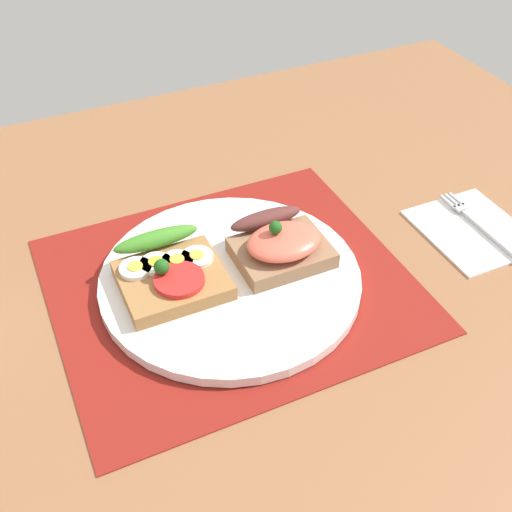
# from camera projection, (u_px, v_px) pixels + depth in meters

# --- Properties ---
(ground_plane) EXTENTS (1.20, 0.90, 0.03)m
(ground_plane) POSITION_uv_depth(u_px,v_px,m) (231.00, 295.00, 0.68)
(ground_plane) COLOR #8D5C3B
(placemat) EXTENTS (0.37, 0.32, 0.00)m
(placemat) POSITION_uv_depth(u_px,v_px,m) (231.00, 284.00, 0.67)
(placemat) COLOR maroon
(placemat) RESTS_ON ground_plane
(plate) EXTENTS (0.28, 0.28, 0.01)m
(plate) POSITION_uv_depth(u_px,v_px,m) (230.00, 279.00, 0.67)
(plate) COLOR white
(plate) RESTS_ON placemat
(sandwich_egg_tomato) EXTENTS (0.11, 0.11, 0.04)m
(sandwich_egg_tomato) POSITION_uv_depth(u_px,v_px,m) (170.00, 272.00, 0.65)
(sandwich_egg_tomato) COLOR #9E6E3E
(sandwich_egg_tomato) RESTS_ON plate
(sandwich_salmon) EXTENTS (0.10, 0.09, 0.05)m
(sandwich_salmon) POSITION_uv_depth(u_px,v_px,m) (281.00, 245.00, 0.67)
(sandwich_salmon) COLOR #90694B
(sandwich_salmon) RESTS_ON plate
(napkin) EXTENTS (0.11, 0.13, 0.01)m
(napkin) POSITION_uv_depth(u_px,v_px,m) (473.00, 229.00, 0.74)
(napkin) COLOR white
(napkin) RESTS_ON ground_plane
(fork) EXTENTS (0.02, 0.13, 0.00)m
(fork) POSITION_uv_depth(u_px,v_px,m) (478.00, 222.00, 0.74)
(fork) COLOR #B7B7BC
(fork) RESTS_ON napkin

